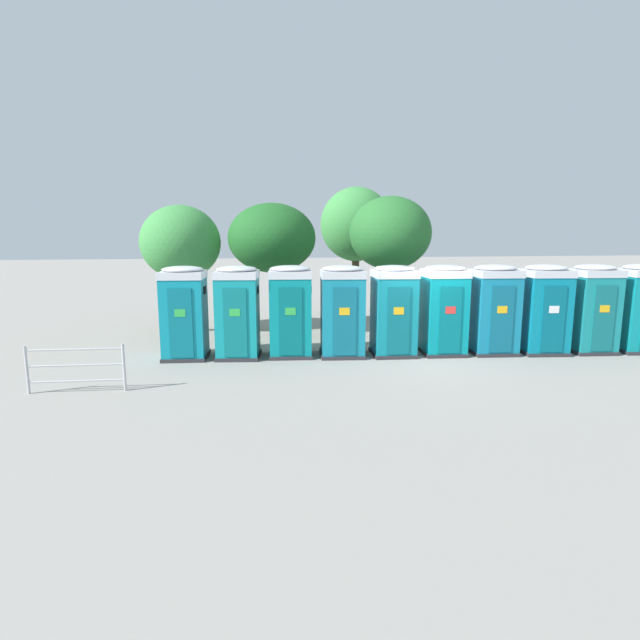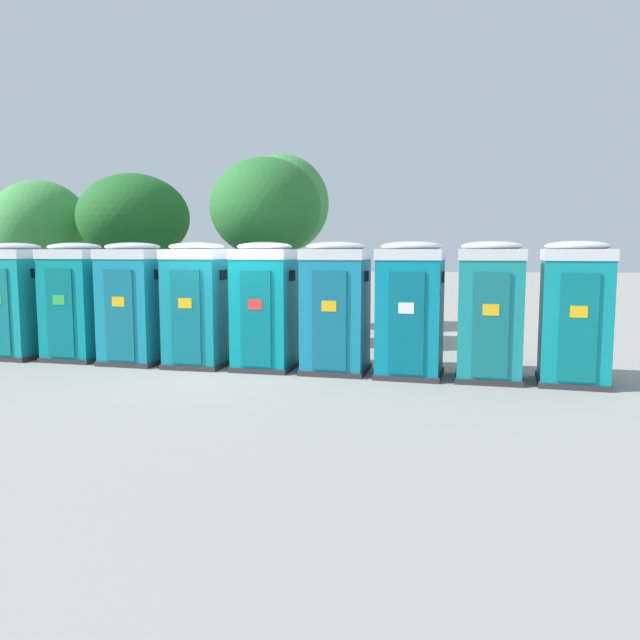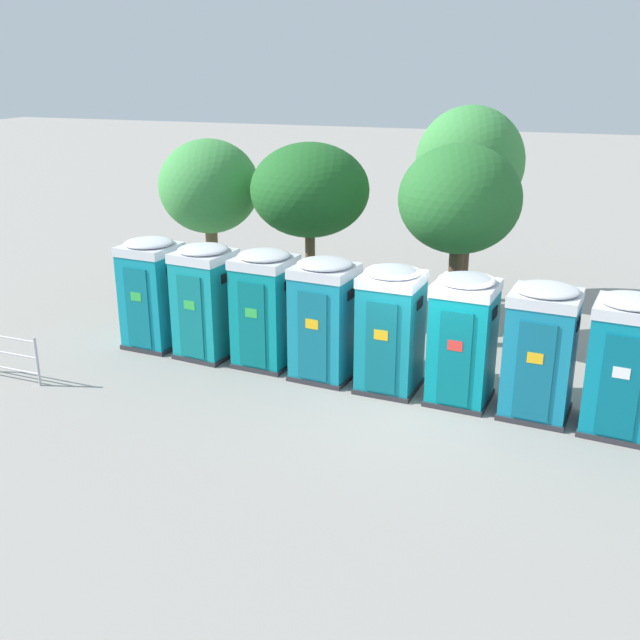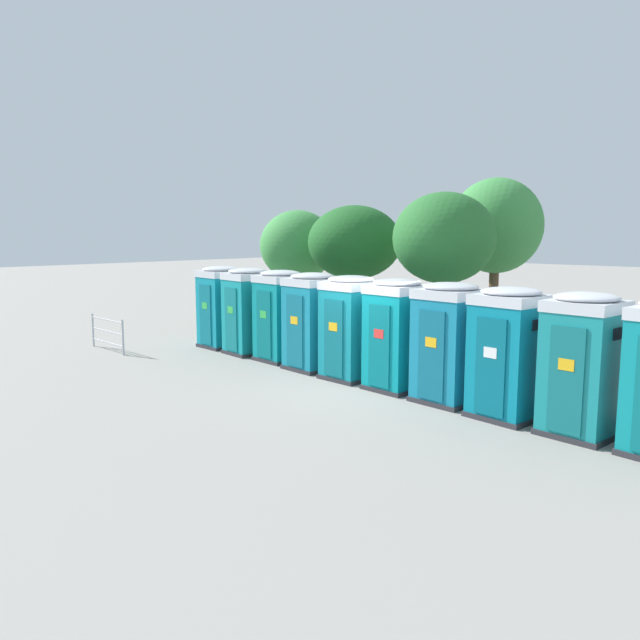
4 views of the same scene
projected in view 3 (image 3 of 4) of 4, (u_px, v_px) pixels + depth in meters
ground_plane at (418, 400)px, 14.68m from camera, size 120.00×120.00×0.00m
portapotty_0 at (152, 292)px, 17.12m from camera, size 1.27×1.29×2.54m
portapotty_1 at (206, 301)px, 16.54m from camera, size 1.31×1.33×2.54m
portapotty_2 at (265, 308)px, 16.05m from camera, size 1.30×1.31×2.54m
portapotty_3 at (325, 319)px, 15.40m from camera, size 1.33×1.32×2.54m
portapotty_4 at (391, 329)px, 14.81m from camera, size 1.26×1.27×2.54m
portapotty_5 at (463, 339)px, 14.28m from camera, size 1.26×1.29×2.54m
portapotty_6 at (540, 351)px, 13.70m from camera, size 1.34×1.31×2.54m
portapotty_7 at (624, 365)px, 13.08m from camera, size 1.35×1.33×2.54m
street_tree_0 at (209, 187)px, 20.08m from camera, size 2.69×2.69×4.36m
street_tree_1 at (310, 191)px, 18.60m from camera, size 2.97×2.97×4.43m
street_tree_2 at (460, 200)px, 16.48m from camera, size 2.72×2.72×4.63m
street_tree_3 at (470, 163)px, 19.61m from camera, size 2.84×2.84×5.24m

